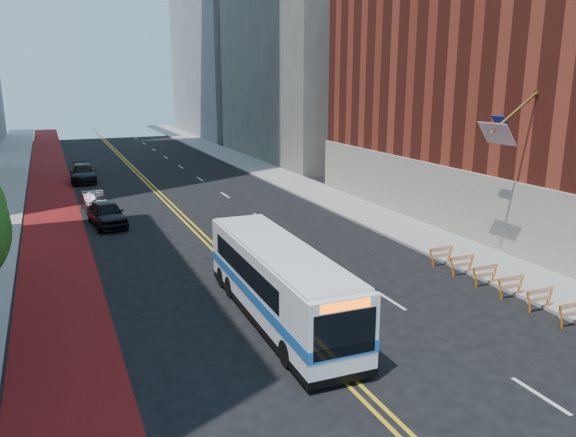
# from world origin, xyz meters

# --- Properties ---
(ground) EXTENTS (160.00, 160.00, 0.00)m
(ground) POSITION_xyz_m (0.00, 0.00, 0.00)
(ground) COLOR black
(ground) RESTS_ON ground
(sidewalk_right) EXTENTS (4.00, 140.00, 0.15)m
(sidewalk_right) POSITION_xyz_m (12.00, 30.00, 0.07)
(sidewalk_right) COLOR gray
(sidewalk_right) RESTS_ON ground
(bus_lane_paint) EXTENTS (3.60, 140.00, 0.01)m
(bus_lane_paint) POSITION_xyz_m (-8.10, 30.00, 0.00)
(bus_lane_paint) COLOR maroon
(bus_lane_paint) RESTS_ON ground
(center_line_inner) EXTENTS (0.14, 140.00, 0.01)m
(center_line_inner) POSITION_xyz_m (-0.18, 30.00, 0.00)
(center_line_inner) COLOR gold
(center_line_inner) RESTS_ON ground
(center_line_outer) EXTENTS (0.14, 140.00, 0.01)m
(center_line_outer) POSITION_xyz_m (0.18, 30.00, 0.00)
(center_line_outer) COLOR gold
(center_line_outer) RESTS_ON ground
(lane_dashes) EXTENTS (0.14, 98.20, 0.01)m
(lane_dashes) POSITION_xyz_m (4.80, 38.00, 0.01)
(lane_dashes) COLOR silver
(lane_dashes) RESTS_ON ground
(construction_barriers) EXTENTS (1.42, 10.91, 1.00)m
(construction_barriers) POSITION_xyz_m (9.60, 3.42, 0.68)
(construction_barriers) COLOR orange
(construction_barriers) RESTS_ON ground
(transit_bus) EXTENTS (2.59, 10.91, 2.99)m
(transit_bus) POSITION_xyz_m (-0.29, 6.16, 1.56)
(transit_bus) COLOR white
(transit_bus) RESTS_ON ground
(car_a) EXTENTS (2.38, 4.86, 1.60)m
(car_a) POSITION_xyz_m (-4.93, 23.68, 0.80)
(car_a) COLOR black
(car_a) RESTS_ON ground
(car_b) EXTENTS (1.65, 4.16, 1.35)m
(car_b) POSITION_xyz_m (-5.33, 28.39, 0.67)
(car_b) COLOR black
(car_b) RESTS_ON ground
(car_c) EXTENTS (2.40, 5.49, 1.57)m
(car_c) POSITION_xyz_m (-5.27, 40.83, 0.79)
(car_c) COLOR black
(car_c) RESTS_ON ground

